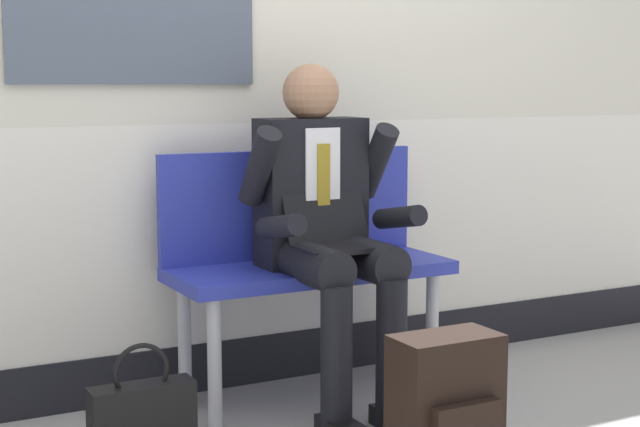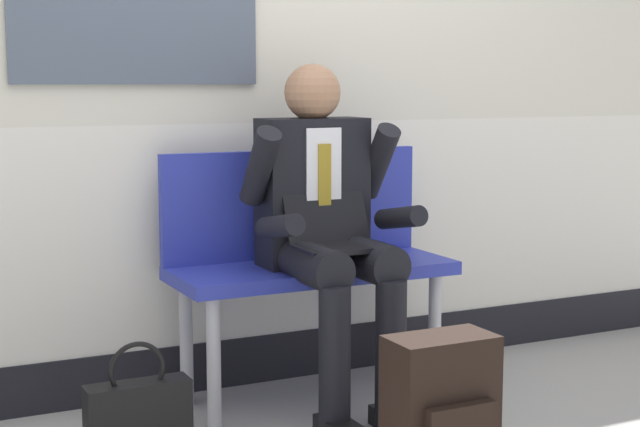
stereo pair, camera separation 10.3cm
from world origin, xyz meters
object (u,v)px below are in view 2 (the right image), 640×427
Objects in this scene: backpack at (442,411)px; handbag at (139,425)px; bench_with_person at (304,251)px; person_seated at (328,226)px.

handbag is (-0.81, 0.46, -0.07)m from backpack.
handbag is at bearing -149.04° from bench_with_person.
bench_with_person is at bearing 30.96° from handbag.
backpack is at bearing -29.66° from handbag.
bench_with_person is at bearing 90.00° from person_seated.
bench_with_person reaches higher than handbag.
backpack is (0.02, -0.94, -0.35)m from bench_with_person.
person_seated reaches higher than bench_with_person.
person_seated is at bearing 19.20° from handbag.
handbag is at bearing -160.80° from person_seated.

